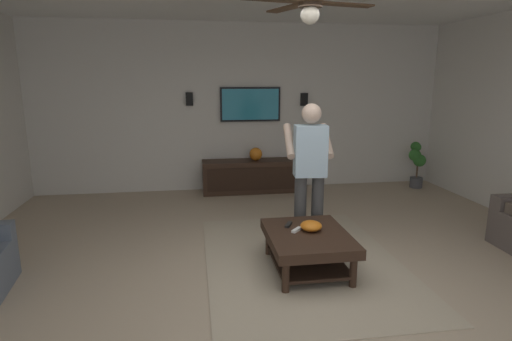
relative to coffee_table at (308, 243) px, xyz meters
The scene contains 15 objects.
ground_plane 0.57m from the coffee_table, 149.74° to the left, with size 9.00×9.00×0.00m, color tan.
wall_back_tv 3.57m from the coffee_table, ahead, with size 0.10×7.24×2.83m, color silver.
area_rug 0.35m from the coffee_table, ahead, with size 2.76×2.02×0.01m, color tan.
coffee_table is the anchor object (origin of this frame).
media_console 3.05m from the coffee_table, ahead, with size 0.45×1.70×0.55m.
tv 3.50m from the coffee_table, ahead, with size 0.05×1.03×0.58m.
person_standing 0.96m from the coffee_table, 16.12° to the right, with size 0.57×0.57×1.64m.
potted_plant_short 4.00m from the coffee_table, 44.25° to the right, with size 0.33×0.31×0.82m.
bowl 0.17m from the coffee_table, 39.26° to the right, with size 0.22×0.22×0.10m, color orange.
remote_white 0.17m from the coffee_table, 56.34° to the left, with size 0.15×0.04×0.02m, color white.
remote_black 0.30m from the coffee_table, 32.36° to the left, with size 0.15×0.04×0.02m, color black.
vase_round 3.06m from the coffee_table, ahead, with size 0.22×0.22×0.22m, color orange.
wall_speaker_left 3.63m from the coffee_table, 14.13° to the right, with size 0.06×0.12×0.22m, color black.
wall_speaker_right 3.72m from the coffee_table, 19.17° to the left, with size 0.06×0.12×0.22m, color black.
ceiling_fan 2.22m from the coffee_table, 150.74° to the left, with size 1.18×1.20×0.46m.
Camera 1 is at (-3.32, 0.86, 1.90)m, focal length 28.81 mm.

